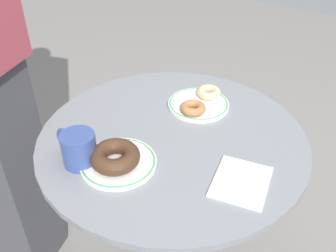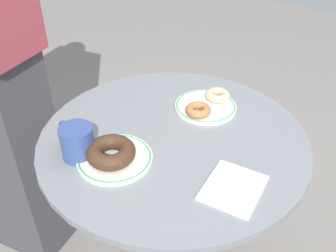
{
  "view_description": "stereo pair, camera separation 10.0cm",
  "coord_description": "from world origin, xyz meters",
  "px_view_note": "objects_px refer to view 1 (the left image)",
  "views": [
    {
      "loc": [
        -0.72,
        -0.42,
        1.41
      ],
      "look_at": [
        -0.02,
        -0.0,
        0.82
      ],
      "focal_mm": 40.95,
      "sensor_mm": 36.0,
      "label": 1
    },
    {
      "loc": [
        -0.66,
        -0.5,
        1.41
      ],
      "look_at": [
        -0.02,
        -0.0,
        0.82
      ],
      "focal_mm": 40.95,
      "sensor_mm": 36.0,
      "label": 2
    }
  ],
  "objects_px": {
    "plate_left": "(118,162)",
    "coffee_mug": "(78,148)",
    "plate_right": "(198,104)",
    "donut_cinnamon": "(192,108)",
    "cafe_table": "(172,192)",
    "paper_napkin": "(241,182)",
    "donut_chocolate": "(115,157)",
    "donut_glazed": "(208,92)"
  },
  "relations": [
    {
      "from": "plate_right",
      "to": "donut_chocolate",
      "type": "distance_m",
      "value": 0.35
    },
    {
      "from": "paper_napkin",
      "to": "coffee_mug",
      "type": "bearing_deg",
      "value": 110.56
    },
    {
      "from": "plate_left",
      "to": "coffee_mug",
      "type": "xyz_separation_m",
      "value": [
        -0.04,
        0.09,
        0.04
      ]
    },
    {
      "from": "plate_right",
      "to": "donut_chocolate",
      "type": "xyz_separation_m",
      "value": [
        -0.35,
        0.05,
        0.03
      ]
    },
    {
      "from": "donut_glazed",
      "to": "donut_chocolate",
      "type": "bearing_deg",
      "value": 172.58
    },
    {
      "from": "paper_napkin",
      "to": "cafe_table",
      "type": "bearing_deg",
      "value": 72.67
    },
    {
      "from": "plate_right",
      "to": "donut_cinnamon",
      "type": "bearing_deg",
      "value": -174.25
    },
    {
      "from": "cafe_table",
      "to": "coffee_mug",
      "type": "xyz_separation_m",
      "value": [
        -0.21,
        0.14,
        0.26
      ]
    },
    {
      "from": "donut_chocolate",
      "to": "plate_left",
      "type": "bearing_deg",
      "value": -2.17
    },
    {
      "from": "plate_left",
      "to": "paper_napkin",
      "type": "distance_m",
      "value": 0.3
    },
    {
      "from": "cafe_table",
      "to": "donut_cinnamon",
      "type": "height_order",
      "value": "donut_cinnamon"
    },
    {
      "from": "cafe_table",
      "to": "donut_cinnamon",
      "type": "relative_size",
      "value": 10.35
    },
    {
      "from": "cafe_table",
      "to": "plate_left",
      "type": "distance_m",
      "value": 0.29
    },
    {
      "from": "plate_right",
      "to": "donut_cinnamon",
      "type": "xyz_separation_m",
      "value": [
        -0.05,
        -0.01,
        0.02
      ]
    },
    {
      "from": "plate_left",
      "to": "donut_cinnamon",
      "type": "distance_m",
      "value": 0.29
    },
    {
      "from": "plate_left",
      "to": "donut_cinnamon",
      "type": "bearing_deg",
      "value": -10.16
    },
    {
      "from": "plate_left",
      "to": "donut_chocolate",
      "type": "height_order",
      "value": "donut_chocolate"
    },
    {
      "from": "plate_right",
      "to": "paper_napkin",
      "type": "xyz_separation_m",
      "value": [
        -0.24,
        -0.24,
        -0.0
      ]
    },
    {
      "from": "cafe_table",
      "to": "paper_napkin",
      "type": "height_order",
      "value": "paper_napkin"
    },
    {
      "from": "plate_right",
      "to": "coffee_mug",
      "type": "distance_m",
      "value": 0.41
    },
    {
      "from": "coffee_mug",
      "to": "paper_napkin",
      "type": "bearing_deg",
      "value": -69.44
    },
    {
      "from": "paper_napkin",
      "to": "coffee_mug",
      "type": "xyz_separation_m",
      "value": [
        -0.14,
        0.37,
        0.04
      ]
    },
    {
      "from": "cafe_table",
      "to": "coffee_mug",
      "type": "height_order",
      "value": "coffee_mug"
    },
    {
      "from": "donut_glazed",
      "to": "plate_right",
      "type": "bearing_deg",
      "value": 173.88
    },
    {
      "from": "donut_glazed",
      "to": "coffee_mug",
      "type": "bearing_deg",
      "value": 162.18
    },
    {
      "from": "donut_chocolate",
      "to": "coffee_mug",
      "type": "xyz_separation_m",
      "value": [
        -0.03,
        0.09,
        0.01
      ]
    },
    {
      "from": "donut_chocolate",
      "to": "donut_cinnamon",
      "type": "height_order",
      "value": "donut_chocolate"
    },
    {
      "from": "plate_left",
      "to": "donut_glazed",
      "type": "distance_m",
      "value": 0.4
    },
    {
      "from": "plate_left",
      "to": "plate_right",
      "type": "distance_m",
      "value": 0.34
    },
    {
      "from": "cafe_table",
      "to": "donut_chocolate",
      "type": "height_order",
      "value": "donut_chocolate"
    },
    {
      "from": "cafe_table",
      "to": "plate_right",
      "type": "xyz_separation_m",
      "value": [
        0.17,
        0.01,
        0.23
      ]
    },
    {
      "from": "plate_right",
      "to": "donut_chocolate",
      "type": "height_order",
      "value": "donut_chocolate"
    },
    {
      "from": "donut_chocolate",
      "to": "donut_cinnamon",
      "type": "relative_size",
      "value": 1.65
    },
    {
      "from": "donut_chocolate",
      "to": "coffee_mug",
      "type": "bearing_deg",
      "value": 110.4
    },
    {
      "from": "donut_cinnamon",
      "to": "donut_chocolate",
      "type": "bearing_deg",
      "value": 170.09
    },
    {
      "from": "plate_right",
      "to": "paper_napkin",
      "type": "relative_size",
      "value": 1.25
    },
    {
      "from": "plate_left",
      "to": "paper_napkin",
      "type": "xyz_separation_m",
      "value": [
        0.1,
        -0.29,
        -0.0
      ]
    },
    {
      "from": "paper_napkin",
      "to": "coffee_mug",
      "type": "distance_m",
      "value": 0.4
    },
    {
      "from": "plate_left",
      "to": "paper_napkin",
      "type": "bearing_deg",
      "value": -71.09
    },
    {
      "from": "donut_glazed",
      "to": "coffee_mug",
      "type": "xyz_separation_m",
      "value": [
        -0.43,
        0.14,
        0.02
      ]
    },
    {
      "from": "donut_chocolate",
      "to": "donut_glazed",
      "type": "bearing_deg",
      "value": -7.42
    },
    {
      "from": "cafe_table",
      "to": "donut_glazed",
      "type": "height_order",
      "value": "donut_glazed"
    }
  ]
}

